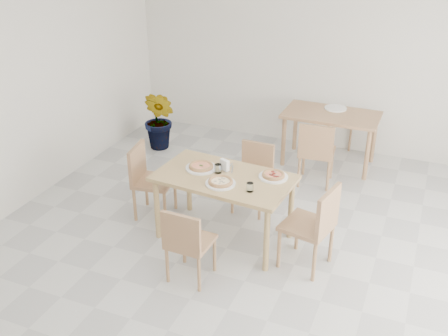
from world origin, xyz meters
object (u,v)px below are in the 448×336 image
at_px(plate_mushroom, 221,183).
at_px(chair_back_n, 343,116).
at_px(chair_south, 187,241).
at_px(plate_pepperoni, 273,177).
at_px(chair_north, 254,172).
at_px(pizza_margherita, 201,166).
at_px(chair_west, 147,176).
at_px(pizza_mushroom, 221,181).
at_px(plate_empty, 336,108).
at_px(tumbler_b, 250,187).
at_px(chair_back_s, 316,150).
at_px(plate_margherita, 201,168).
at_px(napkin_holder, 225,166).
at_px(second_table, 331,120).
at_px(chair_east, 315,222).
at_px(tumbler_a, 218,169).
at_px(pizza_pepperoni, 273,175).
at_px(potted_plant, 160,120).
at_px(main_table, 224,184).

relative_size(plate_mushroom, chair_back_n, 0.39).
height_order(chair_south, plate_pepperoni, chair_south).
distance_m(chair_north, plate_pepperoni, 0.76).
bearing_deg(pizza_margherita, chair_west, 176.24).
distance_m(pizza_mushroom, plate_empty, 2.72).
distance_m(tumbler_b, chair_back_s, 1.79).
relative_size(plate_margherita, napkin_holder, 2.55).
distance_m(pizza_mushroom, chair_back_s, 1.84).
height_order(plate_pepperoni, chair_back_n, chair_back_n).
distance_m(chair_south, napkin_holder, 1.01).
distance_m(plate_pepperoni, second_table, 2.11).
bearing_deg(plate_mushroom, chair_east, 0.85).
xyz_separation_m(tumbler_a, tumbler_b, (0.45, -0.25, -0.00)).
xyz_separation_m(chair_north, pizza_pepperoni, (0.40, -0.57, 0.31)).
relative_size(pizza_margherita, chair_back_n, 0.42).
relative_size(pizza_mushroom, tumbler_b, 2.80).
relative_size(plate_mushroom, pizza_mushroom, 1.21).
height_order(chair_west, tumbler_a, chair_west).
bearing_deg(chair_north, potted_plant, 151.96).
bearing_deg(tumbler_a, pizza_mushroom, -61.14).
relative_size(pizza_pepperoni, potted_plant, 0.29).
height_order(plate_margherita, pizza_pepperoni, pizza_pepperoni).
bearing_deg(plate_mushroom, plate_pepperoni, 37.53).
bearing_deg(plate_margherita, chair_south, -73.82).
bearing_deg(plate_pepperoni, main_table, -160.41).
distance_m(chair_west, plate_mushroom, 1.11).
distance_m(plate_mushroom, plate_pepperoni, 0.56).
distance_m(chair_south, plate_pepperoni, 1.16).
bearing_deg(plate_margherita, tumbler_a, -5.32).
relative_size(chair_east, second_table, 0.71).
relative_size(main_table, chair_south, 1.85).
height_order(chair_back_s, potted_plant, potted_plant).
height_order(chair_back_n, potted_plant, potted_plant).
distance_m(plate_pepperoni, tumbler_b, 0.39).
distance_m(chair_north, chair_back_n, 2.37).
height_order(chair_south, plate_empty, chair_south).
height_order(pizza_pepperoni, tumbler_a, tumbler_a).
relative_size(plate_pepperoni, tumbler_a, 3.13).
height_order(chair_west, chair_back_s, chair_back_s).
relative_size(chair_north, pizza_pepperoni, 3.04).
relative_size(plate_mushroom, plate_pepperoni, 1.00).
relative_size(chair_east, pizza_pepperoni, 3.42).
distance_m(plate_mushroom, second_table, 2.52).
bearing_deg(chair_east, potted_plant, -112.93).
relative_size(main_table, pizza_margherita, 4.54).
xyz_separation_m(pizza_mushroom, plate_empty, (0.62, 2.64, -0.02)).
bearing_deg(pizza_margherita, napkin_holder, 11.36).
bearing_deg(second_table, pizza_pepperoni, -93.94).
height_order(napkin_holder, second_table, napkin_holder).
bearing_deg(chair_north, pizza_mushroom, -90.63).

